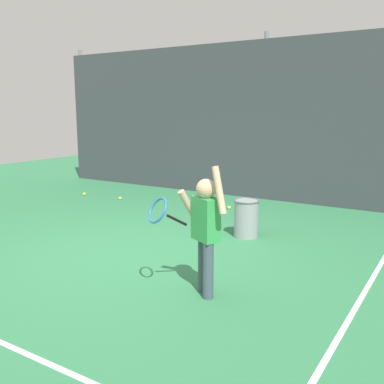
{
  "coord_description": "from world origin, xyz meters",
  "views": [
    {
      "loc": [
        3.62,
        -4.33,
        1.88
      ],
      "look_at": [
        0.74,
        0.27,
        0.85
      ],
      "focal_mm": 40.98,
      "sensor_mm": 36.0,
      "label": 1
    }
  ],
  "objects_px": {
    "tennis_player": "(204,226)",
    "tennis_ball_1": "(229,208)",
    "ball_hopper": "(246,218)",
    "tennis_ball_5": "(84,194)",
    "tennis_ball_2": "(120,198)"
  },
  "relations": [
    {
      "from": "ball_hopper",
      "to": "tennis_ball_1",
      "type": "height_order",
      "value": "ball_hopper"
    },
    {
      "from": "tennis_player",
      "to": "ball_hopper",
      "type": "height_order",
      "value": "tennis_player"
    },
    {
      "from": "ball_hopper",
      "to": "tennis_player",
      "type": "bearing_deg",
      "value": -76.36
    },
    {
      "from": "ball_hopper",
      "to": "tennis_ball_5",
      "type": "relative_size",
      "value": 8.52
    },
    {
      "from": "ball_hopper",
      "to": "tennis_ball_5",
      "type": "distance_m",
      "value": 4.51
    },
    {
      "from": "tennis_player",
      "to": "tennis_ball_1",
      "type": "distance_m",
      "value": 4.01
    },
    {
      "from": "tennis_player",
      "to": "tennis_ball_1",
      "type": "height_order",
      "value": "tennis_player"
    },
    {
      "from": "tennis_player",
      "to": "tennis_ball_1",
      "type": "xyz_separation_m",
      "value": [
        -1.57,
        3.62,
        -0.69
      ]
    },
    {
      "from": "tennis_player",
      "to": "tennis_ball_1",
      "type": "relative_size",
      "value": 20.46
    },
    {
      "from": "tennis_ball_2",
      "to": "tennis_ball_5",
      "type": "distance_m",
      "value": 0.99
    },
    {
      "from": "tennis_ball_5",
      "to": "tennis_ball_1",
      "type": "bearing_deg",
      "value": 8.46
    },
    {
      "from": "tennis_ball_1",
      "to": "tennis_player",
      "type": "bearing_deg",
      "value": -66.57
    },
    {
      "from": "tennis_ball_1",
      "to": "tennis_ball_2",
      "type": "xyz_separation_m",
      "value": [
        -2.35,
        -0.44,
        0.0
      ]
    },
    {
      "from": "ball_hopper",
      "to": "tennis_ball_2",
      "type": "bearing_deg",
      "value": 162.65
    },
    {
      "from": "ball_hopper",
      "to": "tennis_ball_2",
      "type": "relative_size",
      "value": 8.52
    }
  ]
}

